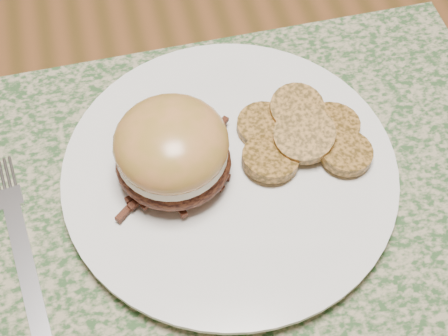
# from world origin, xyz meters

# --- Properties ---
(ground) EXTENTS (3.50, 3.50, 0.00)m
(ground) POSITION_xyz_m (0.00, 0.00, 0.00)
(ground) COLOR brown
(ground) RESTS_ON ground
(dining_table) EXTENTS (1.50, 0.90, 0.75)m
(dining_table) POSITION_xyz_m (0.00, 0.00, 0.67)
(dining_table) COLOR brown
(dining_table) RESTS_ON ground
(placemat) EXTENTS (0.45, 0.33, 0.00)m
(placemat) POSITION_xyz_m (-0.17, -0.22, 0.75)
(placemat) COLOR #2F5129
(placemat) RESTS_ON dining_table
(dinner_plate) EXTENTS (0.26, 0.26, 0.02)m
(dinner_plate) POSITION_xyz_m (-0.20, -0.21, 0.76)
(dinner_plate) COLOR white
(dinner_plate) RESTS_ON placemat
(pork_sandwich) EXTENTS (0.11, 0.11, 0.07)m
(pork_sandwich) POSITION_xyz_m (-0.25, -0.20, 0.80)
(pork_sandwich) COLOR black
(pork_sandwich) RESTS_ON dinner_plate
(roasted_potatoes) EXTENTS (0.12, 0.11, 0.03)m
(roasted_potatoes) POSITION_xyz_m (-0.14, -0.20, 0.78)
(roasted_potatoes) COLOR #A26D2F
(roasted_potatoes) RESTS_ON dinner_plate
(fork) EXTENTS (0.04, 0.17, 0.00)m
(fork) POSITION_xyz_m (-0.38, -0.23, 0.76)
(fork) COLOR silver
(fork) RESTS_ON placemat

